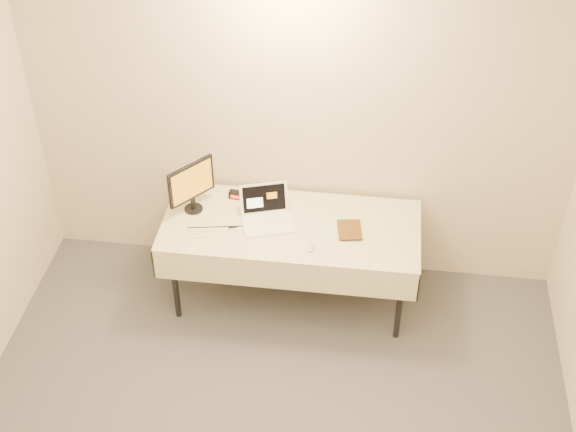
# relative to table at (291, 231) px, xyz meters

# --- Properties ---
(back_wall) EXTENTS (4.00, 0.10, 2.70)m
(back_wall) POSITION_rel_table_xyz_m (0.00, 0.45, 0.67)
(back_wall) COLOR beige
(back_wall) RESTS_ON ground
(table) EXTENTS (1.86, 0.81, 0.74)m
(table) POSITION_rel_table_xyz_m (0.00, 0.00, 0.00)
(table) COLOR black
(table) RESTS_ON ground
(laptop) EXTENTS (0.43, 0.42, 0.24)m
(laptop) POSITION_rel_table_xyz_m (-0.18, 0.03, 0.12)
(laptop) COLOR white
(laptop) RESTS_ON table
(monitor) EXTENTS (0.27, 0.32, 0.40)m
(monitor) POSITION_rel_table_xyz_m (-0.73, 0.08, 0.30)
(monitor) COLOR black
(monitor) RESTS_ON table
(book) EXTENTS (0.17, 0.05, 0.22)m
(book) POSITION_rel_table_xyz_m (0.34, -0.03, 0.17)
(book) COLOR brown
(book) RESTS_ON table
(alarm_clock) EXTENTS (0.14, 0.07, 0.05)m
(alarm_clock) POSITION_rel_table_xyz_m (-0.43, 0.26, 0.09)
(alarm_clock) COLOR black
(alarm_clock) RESTS_ON table
(clicker) EXTENTS (0.06, 0.10, 0.02)m
(clicker) POSITION_rel_table_xyz_m (0.17, -0.24, 0.07)
(clicker) COLOR silver
(clicker) RESTS_ON table
(paper_form) EXTENTS (0.22, 0.31, 0.00)m
(paper_form) POSITION_rel_table_xyz_m (0.32, 0.03, 0.06)
(paper_form) COLOR #B3D5A9
(paper_form) RESTS_ON table
(usb_dongle) EXTENTS (0.06, 0.03, 0.01)m
(usb_dongle) POSITION_rel_table_xyz_m (-0.41, -0.09, 0.07)
(usb_dongle) COLOR black
(usb_dongle) RESTS_ON table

